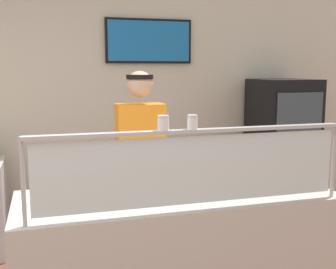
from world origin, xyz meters
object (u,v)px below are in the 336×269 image
Objects in this scene: pizza_server at (176,185)px; drink_fridge at (282,151)px; parmesan_shaker at (163,124)px; pizza_tray at (171,188)px; worker_figure at (141,165)px; pepper_flake_shaker at (192,123)px.

pizza_server is 2.40m from drink_fridge.
parmesan_shaker is 0.05× the size of drink_fridge.
pizza_tray is 2.41m from drink_fridge.
pizza_server is at bearing -80.54° from worker_figure.
pizza_server is 0.63m from worker_figure.
parmesan_shaker is 0.05× the size of worker_figure.
pizza_server is at bearing -33.71° from pizza_tray.
worker_figure is at bearing 99.86° from pizza_server.
drink_fridge is (1.82, 1.58, -0.14)m from pizza_tray.
pizza_tray is 0.04m from pizza_server.
worker_figure is at bearing 84.41° from parmesan_shaker.
parmesan_shaker reaches higher than pizza_server.
drink_fridge reaches higher than pizza_server.
pepper_flake_shaker is at bearing -93.88° from pizza_server.
worker_figure is 1.06× the size of drink_fridge.
worker_figure reaches higher than pizza_server.
drink_fridge is at bearing 42.25° from pizza_server.
pizza_tray is 0.60m from worker_figure.
pizza_server is 3.34× the size of pepper_flake_shaker.
worker_figure is (0.10, 1.02, -0.46)m from parmesan_shaker.
pepper_flake_shaker is at bearing 0.00° from parmesan_shaker.
pizza_tray is 0.29× the size of worker_figure.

